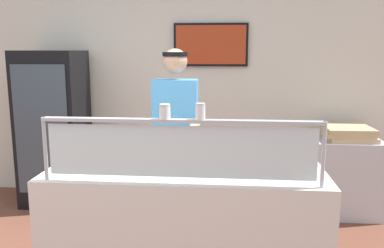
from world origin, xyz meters
name	(u,v)px	position (x,y,z in m)	size (l,w,h in m)	color
shop_rear_unit	(205,83)	(0.94, 2.51, 1.36)	(6.28, 0.13, 2.70)	silver
serving_counter	(186,233)	(0.94, 0.38, 0.47)	(1.88, 0.77, 0.95)	silver
sneeze_guard	(180,142)	(0.94, 0.06, 1.21)	(1.70, 0.06, 0.40)	#B2B5BC
pizza_tray	(171,162)	(0.83, 0.47, 0.97)	(0.51, 0.51, 0.04)	#9EA0A8
pizza_server	(166,160)	(0.79, 0.45, 0.99)	(0.07, 0.28, 0.01)	#ADAFB7
parmesan_shaker	(165,113)	(0.85, 0.06, 1.39)	(0.07, 0.07, 0.09)	white
pepper_flake_shaker	(200,112)	(1.06, 0.06, 1.39)	(0.06, 0.06, 0.10)	white
worker_figure	(176,136)	(0.77, 1.15, 1.01)	(0.41, 0.50, 1.76)	#23232D
drink_fridge	(54,128)	(-0.75, 2.07, 0.87)	(0.69, 0.61, 1.74)	black
prep_shelf	(344,176)	(2.47, 2.02, 0.41)	(0.70, 0.55, 0.82)	#B7BABF
pizza_box_stack	(347,133)	(2.47, 2.02, 0.89)	(0.52, 0.50, 0.13)	tan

